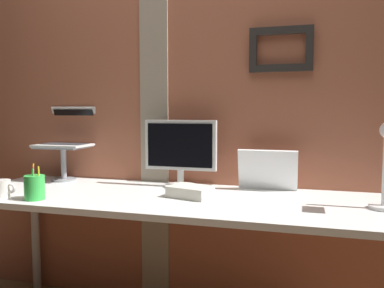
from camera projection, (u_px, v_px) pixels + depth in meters
The scene contains 9 objects.
brick_wall_back at pixel (198, 89), 2.20m from camera, with size 3.71×0.16×2.57m.
desk at pixel (187, 209), 1.85m from camera, with size 2.31×0.69×0.74m.
monitor at pixel (180, 149), 2.07m from camera, with size 0.40×0.18×0.37m.
laptop_stand at pixel (63, 157), 2.28m from camera, with size 0.28×0.22×0.21m.
laptop at pixel (70, 134), 2.34m from camera, with size 0.30×0.30×0.24m.
whiteboard_panel at pixel (268, 170), 1.99m from camera, with size 0.31×0.02×0.22m, color white.
pen_cup at pixel (35, 187), 1.79m from camera, with size 0.09×0.09×0.17m.
coffee_mug at pixel (2, 189), 1.84m from camera, with size 0.12×0.08×0.08m.
paper_clutter_stack at pixel (190, 192), 1.84m from camera, with size 0.20×0.14×0.05m, color silver.
Camera 1 is at (0.56, -1.67, 1.15)m, focal length 35.59 mm.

